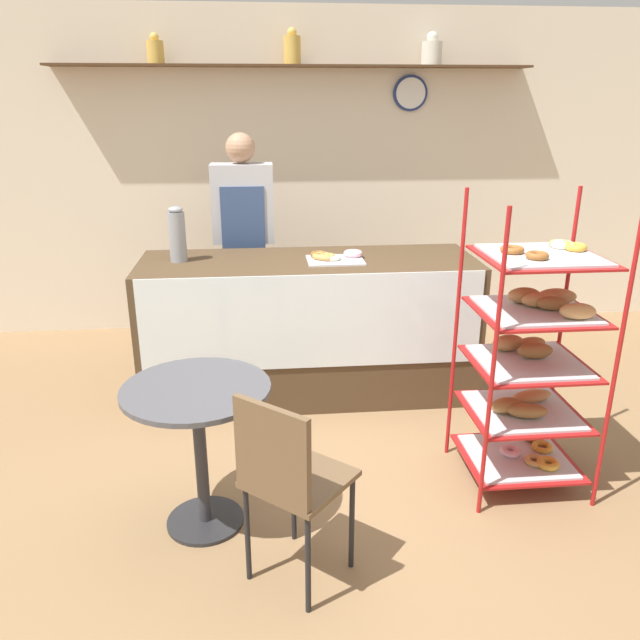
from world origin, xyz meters
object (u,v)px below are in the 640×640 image
Objects in this scene: cafe_table at (198,423)px; donut_tray_counter at (333,257)px; person_worker at (244,241)px; coffee_carafe at (177,235)px; pastry_rack at (531,357)px; cafe_chair at (287,473)px.

donut_tray_counter is (0.79, 1.40, 0.43)m from cafe_table.
person_worker is 0.75m from coffee_carafe.
pastry_rack is at bearing -32.70° from coffee_carafe.
pastry_rack reaches higher than cafe_chair.
pastry_rack reaches higher than coffee_carafe.
donut_tray_counter is (-0.90, 1.16, 0.27)m from pastry_rack.
pastry_rack is 1.73× the size of cafe_chair.
pastry_rack is at bearing -110.96° from cafe_chair.
cafe_chair reaches higher than cafe_table.
cafe_chair is at bearing -151.95° from pastry_rack.
coffee_carafe is at bearing -125.05° from person_worker.
coffee_carafe is at bearing -31.20° from cafe_chair.
pastry_rack is 2.33m from coffee_carafe.
cafe_table is (-1.70, -0.24, -0.16)m from pastry_rack.
cafe_chair is 2.11m from coffee_carafe.
cafe_table is at bearing -81.29° from coffee_carafe.
person_worker is 2.57m from cafe_chair.
person_worker reaches higher than cafe_chair.
donut_tray_counter is (0.40, 1.86, 0.43)m from cafe_chair.
pastry_rack reaches higher than donut_tray_counter.
person_worker is 4.62× the size of donut_tray_counter.
coffee_carafe is at bearing 147.30° from pastry_rack.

